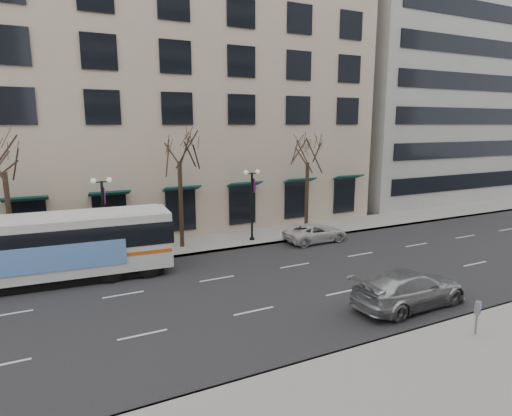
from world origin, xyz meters
TOP-DOWN VIEW (x-y plane):
  - ground at (0.00, 0.00)m, footprint 160.00×160.00m
  - sidewalk_far at (5.00, 9.00)m, footprint 80.00×4.00m
  - building_hotel at (-2.00, 21.00)m, footprint 40.00×20.00m
  - building_office at (32.00, 21.00)m, footprint 25.00×20.00m
  - tree_far_left at (-10.00, 8.80)m, footprint 3.60×3.60m
  - tree_far_mid at (0.00, 8.80)m, footprint 3.60×3.60m
  - tree_far_right at (10.00, 8.80)m, footprint 3.60×3.60m
  - lamp_post_left at (-4.99, 8.20)m, footprint 1.22×0.45m
  - lamp_post_right at (5.01, 8.20)m, footprint 1.22×0.45m
  - city_bus at (-8.43, 5.79)m, footprint 13.62×3.86m
  - silver_car at (6.75, -4.98)m, footprint 5.97×2.61m
  - white_pickup at (9.12, 6.20)m, footprint 4.76×2.29m
  - pay_station at (6.84, -8.41)m, footprint 0.35×0.29m

SIDE VIEW (x-z plane):
  - ground at x=0.00m, z-range 0.00..0.00m
  - sidewalk_far at x=5.00m, z-range 0.00..0.15m
  - white_pickup at x=9.12m, z-range 0.00..1.31m
  - silver_car at x=6.75m, z-range 0.00..1.71m
  - pay_station at x=6.84m, z-range 0.46..1.82m
  - city_bus at x=-8.43m, z-range 0.17..3.82m
  - lamp_post_left at x=-4.99m, z-range 0.34..5.55m
  - lamp_post_right at x=5.01m, z-range 0.34..5.55m
  - tree_far_right at x=10.00m, z-range 2.39..10.45m
  - tree_far_left at x=-10.00m, z-range 2.53..10.87m
  - tree_far_mid at x=0.00m, z-range 2.63..11.18m
  - building_hotel at x=-2.00m, z-range 0.00..24.00m
  - building_office at x=32.00m, z-range 0.00..35.00m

